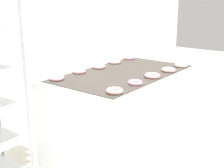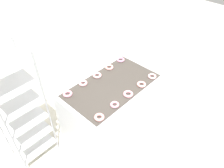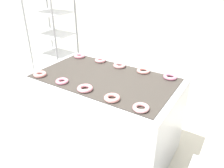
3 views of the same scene
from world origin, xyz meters
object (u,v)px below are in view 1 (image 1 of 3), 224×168
(donut_near_left, at_px, (135,83))
(donut_far_center, at_px, (99,66))
(donut_near_right, at_px, (168,70))
(donut_far_leftmost, at_px, (57,78))
(donut_far_rightmost, at_px, (129,58))
(donut_far_left, at_px, (79,71))
(donut_far_right, at_px, (115,62))
(donut_near_center, at_px, (152,76))
(donut_near_leftmost, at_px, (115,91))
(fryer_machine, at_px, (124,116))
(glaze_bin, at_px, (182,112))
(donut_near_rightmost, at_px, (181,65))

(donut_near_left, relative_size, donut_far_center, 0.88)
(donut_near_right, height_order, donut_far_center, same)
(donut_near_left, height_order, donut_far_leftmost, donut_far_leftmost)
(donut_far_leftmost, height_order, donut_far_rightmost, donut_far_leftmost)
(donut_near_left, xyz_separation_m, donut_far_left, (0.00, 0.66, 0.00))
(donut_far_left, bearing_deg, donut_far_leftmost, -176.60)
(donut_near_right, relative_size, donut_far_right, 0.98)
(donut_near_center, bearing_deg, donut_far_right, 66.10)
(donut_near_leftmost, xyz_separation_m, donut_far_rightmost, (1.18, 0.67, -0.00))
(donut_far_center, bearing_deg, donut_far_left, 175.98)
(donut_near_leftmost, bearing_deg, fryer_machine, 29.01)
(donut_near_leftmost, relative_size, donut_near_left, 1.07)
(donut_near_center, relative_size, donut_far_center, 1.02)
(donut_far_left, relative_size, donut_far_rightmost, 0.96)
(glaze_bin, relative_size, donut_near_leftmost, 2.92)
(fryer_machine, xyz_separation_m, donut_near_center, (-0.00, -0.32, 0.48))
(donut_far_center, bearing_deg, glaze_bin, -20.13)
(donut_near_rightmost, height_order, donut_far_left, donut_far_left)
(glaze_bin, relative_size, donut_far_center, 2.76)
(fryer_machine, height_order, donut_far_leftmost, donut_far_leftmost)
(donut_near_leftmost, height_order, donut_near_rightmost, donut_near_leftmost)
(donut_near_rightmost, distance_m, donut_far_rightmost, 0.68)
(donut_near_center, height_order, donut_near_right, same)
(glaze_bin, bearing_deg, donut_near_rightmost, -160.51)
(donut_far_right, bearing_deg, donut_near_center, -113.90)
(donut_near_right, distance_m, donut_near_rightmost, 0.27)
(donut_near_leftmost, xyz_separation_m, donut_far_leftmost, (-0.00, 0.65, -0.00))
(donut_near_rightmost, bearing_deg, donut_near_center, 178.63)
(donut_far_rightmost, bearing_deg, donut_far_center, -177.92)
(fryer_machine, distance_m, donut_far_left, 0.65)
(donut_near_center, bearing_deg, donut_near_right, -1.87)
(donut_far_leftmost, xyz_separation_m, donut_far_rightmost, (1.18, 0.02, -0.00))
(donut_far_leftmost, height_order, donut_far_left, same)
(donut_near_rightmost, relative_size, donut_far_left, 1.02)
(donut_near_center, bearing_deg, donut_far_left, 113.14)
(donut_far_right, bearing_deg, donut_far_rightmost, 1.49)
(donut_far_left, bearing_deg, donut_near_leftmost, -114.68)
(donut_near_left, relative_size, donut_near_center, 0.87)
(donut_far_center, bearing_deg, donut_near_center, -89.74)
(donut_near_rightmost, bearing_deg, donut_far_center, 131.63)
(donut_far_rightmost, bearing_deg, donut_near_rightmost, -90.74)
(donut_near_leftmost, relative_size, donut_far_rightmost, 0.97)
(fryer_machine, xyz_separation_m, donut_far_rightmost, (0.58, 0.34, 0.48))
(donut_far_leftmost, relative_size, donut_far_rightmost, 1.01)
(donut_near_leftmost, bearing_deg, donut_far_leftmost, 90.34)
(donut_near_rightmost, height_order, donut_far_rightmost, same)
(fryer_machine, bearing_deg, donut_near_leftmost, -150.99)
(donut_far_rightmost, bearing_deg, glaze_bin, -37.25)
(donut_near_leftmost, distance_m, donut_far_rightmost, 1.35)
(glaze_bin, height_order, donut_near_center, donut_near_center)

